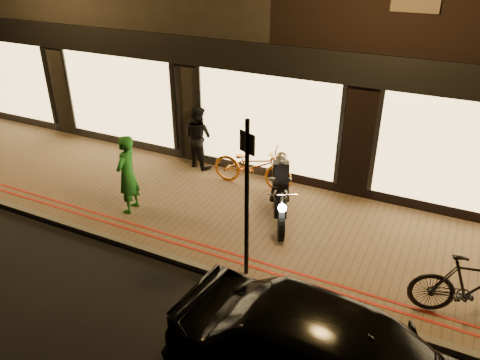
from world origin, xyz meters
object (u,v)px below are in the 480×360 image
at_px(bicycle_gold, 252,166).
at_px(person_green, 127,174).
at_px(motorcycle, 280,196).
at_px(sign_post, 247,193).

height_order(bicycle_gold, person_green, person_green).
xyz_separation_m(motorcycle, person_green, (-3.19, -1.06, 0.28)).
bearing_deg(bicycle_gold, sign_post, -159.58).
distance_m(bicycle_gold, person_green, 3.04).
distance_m(motorcycle, sign_post, 2.22).
bearing_deg(sign_post, motorcycle, 93.76).
xyz_separation_m(motorcycle, bicycle_gold, (-1.22, 1.22, -0.08)).
relative_size(motorcycle, bicycle_gold, 0.89).
distance_m(motorcycle, person_green, 3.38).
bearing_deg(motorcycle, bicycle_gold, 110.60).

